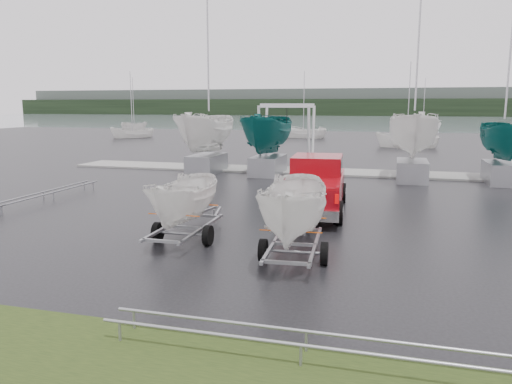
# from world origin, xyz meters

# --- Properties ---
(ground_plane) EXTENTS (120.00, 120.00, 0.00)m
(ground_plane) POSITION_xyz_m (0.00, 0.00, 0.00)
(ground_plane) COLOR black
(ground_plane) RESTS_ON ground
(lake) EXTENTS (300.00, 300.00, 0.00)m
(lake) POSITION_xyz_m (0.00, 100.00, -0.01)
(lake) COLOR gray
(lake) RESTS_ON ground
(grass_verge) EXTENTS (40.00, 40.00, 0.00)m
(grass_verge) POSITION_xyz_m (0.00, -11.00, 0.00)
(grass_verge) COLOR black
(grass_verge) RESTS_ON ground
(dock) EXTENTS (30.00, 3.00, 0.12)m
(dock) POSITION_xyz_m (0.00, 13.00, 0.05)
(dock) COLOR gray
(dock) RESTS_ON ground
(treeline) EXTENTS (300.00, 8.00, 6.00)m
(treeline) POSITION_xyz_m (0.00, 170.00, 3.00)
(treeline) COLOR black
(treeline) RESTS_ON ground
(far_hill) EXTENTS (300.00, 6.00, 10.00)m
(far_hill) POSITION_xyz_m (0.00, 178.00, 5.00)
(far_hill) COLOR #4C5651
(far_hill) RESTS_ON ground
(pickup_truck) EXTENTS (2.62, 6.30, 2.05)m
(pickup_truck) POSITION_xyz_m (2.38, 2.11, 1.07)
(pickup_truck) COLOR maroon
(pickup_truck) RESTS_ON ground
(trailer_hitched) EXTENTS (1.83, 3.68, 4.97)m
(trailer_hitched) POSITION_xyz_m (2.85, -4.47, 2.70)
(trailer_hitched) COLOR #909398
(trailer_hitched) RESTS_ON ground
(trailer_parked) EXTENTS (1.79, 3.62, 4.42)m
(trailer_parked) POSITION_xyz_m (-0.66, -3.55, 2.41)
(trailer_parked) COLOR #909398
(trailer_parked) RESTS_ON ground
(boat_hoist) EXTENTS (3.30, 2.18, 4.12)m
(boat_hoist) POSITION_xyz_m (-1.10, 13.00, 2.67)
(boat_hoist) COLOR silver
(boat_hoist) RESTS_ON ground
(keelboat_0) EXTENTS (2.50, 3.20, 10.67)m
(keelboat_0) POSITION_xyz_m (-5.56, 11.00, 3.97)
(keelboat_0) COLOR #909398
(keelboat_0) RESTS_ON ground
(keelboat_1) EXTENTS (2.43, 3.20, 7.55)m
(keelboat_1) POSITION_xyz_m (-1.81, 11.20, 3.85)
(keelboat_1) COLOR #909398
(keelboat_1) RESTS_ON ground
(keelboat_2) EXTENTS (2.57, 3.20, 10.75)m
(keelboat_2) POSITION_xyz_m (6.25, 11.00, 4.09)
(keelboat_2) COLOR #909398
(keelboat_2) RESTS_ON ground
(keelboat_3) EXTENTS (2.16, 3.20, 10.32)m
(keelboat_3) POSITION_xyz_m (10.76, 11.30, 3.40)
(keelboat_3) COLOR #909398
(keelboat_3) RESTS_ON ground
(mast_rack_0) EXTENTS (0.56, 6.50, 0.06)m
(mast_rack_0) POSITION_xyz_m (-9.00, 1.00, 0.35)
(mast_rack_0) COLOR #909398
(mast_rack_0) RESTS_ON ground
(mast_rack_2) EXTENTS (7.00, 0.56, 0.06)m
(mast_rack_2) POSITION_xyz_m (4.00, -9.50, 0.35)
(mast_rack_2) COLOR #909398
(mast_rack_2) RESTS_ON ground
(moored_boat_0) EXTENTS (2.98, 2.98, 10.77)m
(moored_boat_0) POSITION_xyz_m (-25.81, 38.29, 0.01)
(moored_boat_0) COLOR silver
(moored_boat_0) RESTS_ON ground
(moored_boat_1) EXTENTS (2.94, 2.89, 11.07)m
(moored_boat_1) POSITION_xyz_m (-5.53, 43.73, 0.01)
(moored_boat_1) COLOR silver
(moored_boat_1) RESTS_ON ground
(moored_boat_2) EXTENTS (2.31, 2.25, 10.94)m
(moored_boat_2) POSITION_xyz_m (6.40, 32.65, 0.01)
(moored_boat_2) COLOR silver
(moored_boat_2) RESTS_ON ground
(moored_boat_4) EXTENTS (3.38, 3.37, 11.19)m
(moored_boat_4) POSITION_xyz_m (-32.39, 50.59, 0.01)
(moored_boat_4) COLOR silver
(moored_boat_4) RESTS_ON ground
(moored_boat_5) EXTENTS (3.36, 3.34, 11.21)m
(moored_boat_5) POSITION_xyz_m (9.40, 64.86, 0.01)
(moored_boat_5) COLOR silver
(moored_boat_5) RESTS_ON ground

